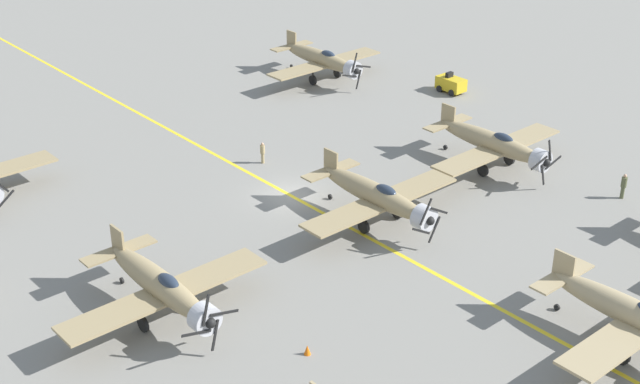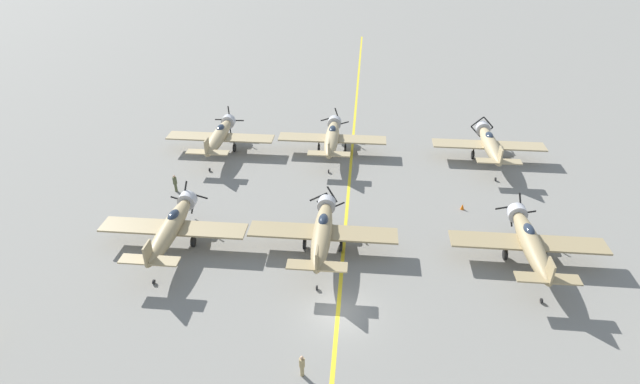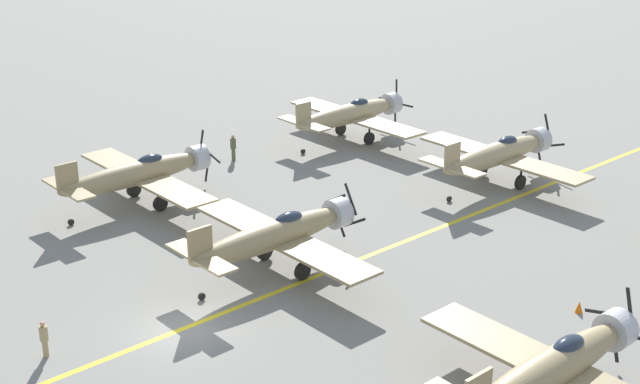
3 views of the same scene
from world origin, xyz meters
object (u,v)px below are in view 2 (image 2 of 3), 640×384
Objects in this scene: airplane_mid_left at (171,227)px; traffic_cone at (462,207)px; airplane_mid_right at (530,242)px; airplane_far_right at (490,144)px; ground_crew_inspecting at (175,183)px; ground_crew_walking at (302,365)px; airplane_mid_center at (322,232)px; airplane_far_left at (219,136)px; airplane_far_center at (332,137)px.

traffic_cone is (24.56, 8.14, -1.74)m from airplane_mid_left.
airplane_mid_right reaches higher than airplane_far_right.
airplane_mid_right is 6.64× the size of ground_crew_inspecting.
ground_crew_walking is (-16.22, -12.37, -1.12)m from airplane_mid_right.
airplane_mid_right is at bearing -104.68° from airplane_far_right.
airplane_mid_center is 7.33× the size of ground_crew_walking.
airplane_mid_right is 1.00× the size of airplane_far_right.
traffic_cone is at bearing 15.13° from airplane_mid_left.
ground_crew_inspecting is 27.54m from traffic_cone.
airplane_far_left is 9.25m from ground_crew_inspecting.
airplane_far_center reaches higher than airplane_mid_center.
airplane_far_center is 1.00× the size of airplane_mid_right.
airplane_far_left is 1.00× the size of airplane_mid_right.
ground_crew_inspecting is (-15.18, 8.37, -1.03)m from airplane_mid_center.
airplane_mid_right is 32.35m from ground_crew_inspecting.
ground_crew_inspecting is (-2.97, 8.85, -1.03)m from airplane_mid_left.
airplane_far_right is (29.63, 0.70, 0.00)m from airplane_far_left.
traffic_cone is (25.44, -9.67, -1.74)m from airplane_far_left.
airplane_far_left is 1.00× the size of airplane_mid_left.
airplane_far_left reaches higher than airplane_mid_center.
ground_crew_walking is at bearing -47.44° from airplane_mid_left.
airplane_far_center is 16.71m from traffic_cone.
ground_crew_inspecting is at bearing 157.81° from airplane_mid_right.
ground_crew_walking is (0.41, -30.38, -1.12)m from airplane_far_center.
airplane_mid_right is at bearing -63.57° from traffic_cone.
airplane_far_left reaches higher than ground_crew_walking.
airplane_mid_right reaches higher than traffic_cone.
ground_crew_walking is (-16.67, -30.27, -1.12)m from airplane_far_right.
airplane_far_left is 21.82× the size of traffic_cone.
airplane_far_center is 21.82× the size of traffic_cone.
airplane_far_center reaches higher than ground_crew_walking.
airplane_mid_left is 6.64× the size of ground_crew_inspecting.
airplane_mid_left is 9.39m from ground_crew_inspecting.
airplane_far_left reaches higher than ground_crew_inspecting.
airplane_far_center is at bearing 125.31° from airplane_mid_right.
airplane_far_right is 21.82× the size of traffic_cone.
airplane_mid_center and airplane_far_right have the same top height.
ground_crew_inspecting is (-15.04, 20.61, 0.09)m from ground_crew_walking.
airplane_mid_left is at bearing -115.16° from airplane_far_center.
airplane_far_left is at bearing 113.67° from ground_crew_walking.
airplane_far_left is at bearing 159.19° from traffic_cone.
airplane_mid_right is (16.64, -18.02, 0.00)m from airplane_far_center.
airplane_far_left is 29.64m from airplane_far_right.
airplane_far_center is 30.40m from ground_crew_walking.
airplane_far_right is (0.45, 17.90, -0.00)m from airplane_mid_right.
airplane_mid_right is at bearing -40.39° from airplane_far_center.
airplane_far_right is at bearing 6.51° from airplane_far_center.
airplane_mid_right is (28.30, 0.61, 0.00)m from airplane_mid_left.
airplane_mid_left reaches higher than traffic_cone.
airplane_far_right is at bearing -5.09° from airplane_far_left.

